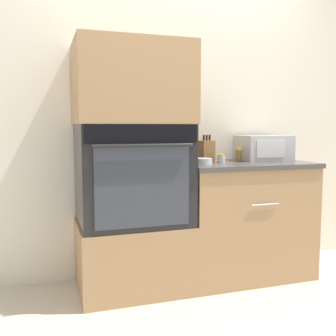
# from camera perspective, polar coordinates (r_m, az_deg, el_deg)

# --- Properties ---
(ground_plane) EXTENTS (12.00, 12.00, 0.00)m
(ground_plane) POSITION_cam_1_polar(r_m,az_deg,el_deg) (2.89, 4.51, -18.21)
(ground_plane) COLOR beige
(wall_back) EXTENTS (8.00, 0.05, 2.50)m
(wall_back) POSITION_cam_1_polar(r_m,az_deg,el_deg) (3.23, 0.38, 7.17)
(wall_back) COLOR silver
(wall_back) RESTS_ON ground_plane
(oven_cabinet_base) EXTENTS (0.79, 0.60, 0.49)m
(oven_cabinet_base) POSITION_cam_1_polar(r_m,az_deg,el_deg) (2.95, -5.04, -12.54)
(oven_cabinet_base) COLOR #A87F56
(oven_cabinet_base) RESTS_ON ground_plane
(wall_oven) EXTENTS (0.77, 0.64, 0.71)m
(wall_oven) POSITION_cam_1_polar(r_m,az_deg,el_deg) (2.82, -5.14, -0.89)
(wall_oven) COLOR black
(wall_oven) RESTS_ON oven_cabinet_base
(oven_cabinet_upper) EXTENTS (0.79, 0.60, 0.56)m
(oven_cabinet_upper) POSITION_cam_1_polar(r_m,az_deg,el_deg) (2.82, -5.28, 12.01)
(oven_cabinet_upper) COLOR #A87F56
(oven_cabinet_upper) RESTS_ON wall_oven
(counter_unit) EXTENTS (1.02, 0.63, 0.91)m
(counter_unit) POSITION_cam_1_polar(r_m,az_deg,el_deg) (3.21, 10.87, -7.24)
(counter_unit) COLOR #A87F56
(counter_unit) RESTS_ON ground_plane
(microwave) EXTENTS (0.41, 0.31, 0.20)m
(microwave) POSITION_cam_1_polar(r_m,az_deg,el_deg) (3.35, 13.67, 2.85)
(microwave) COLOR #B2B5BA
(microwave) RESTS_ON counter_unit
(knife_block) EXTENTS (0.10, 0.12, 0.21)m
(knife_block) POSITION_cam_1_polar(r_m,az_deg,el_deg) (3.14, 5.62, 2.49)
(knife_block) COLOR olive
(knife_block) RESTS_ON counter_unit
(bowl) EXTENTS (0.14, 0.14, 0.04)m
(bowl) POSITION_cam_1_polar(r_m,az_deg,el_deg) (2.90, 5.03, 0.98)
(bowl) COLOR silver
(bowl) RESTS_ON counter_unit
(condiment_jar_near) EXTENTS (0.05, 0.05, 0.12)m
(condiment_jar_near) POSITION_cam_1_polar(r_m,az_deg,el_deg) (3.17, 10.22, 1.94)
(condiment_jar_near) COLOR brown
(condiment_jar_near) RESTS_ON counter_unit
(condiment_jar_mid) EXTENTS (0.06, 0.06, 0.07)m
(condiment_jar_mid) POSITION_cam_1_polar(r_m,az_deg,el_deg) (3.05, 7.72, 1.37)
(condiment_jar_mid) COLOR silver
(condiment_jar_mid) RESTS_ON counter_unit
(condiment_jar_far) EXTENTS (0.05, 0.05, 0.08)m
(condiment_jar_far) POSITION_cam_1_polar(r_m,az_deg,el_deg) (3.24, 5.81, 1.75)
(condiment_jar_far) COLOR #427047
(condiment_jar_far) RESTS_ON counter_unit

